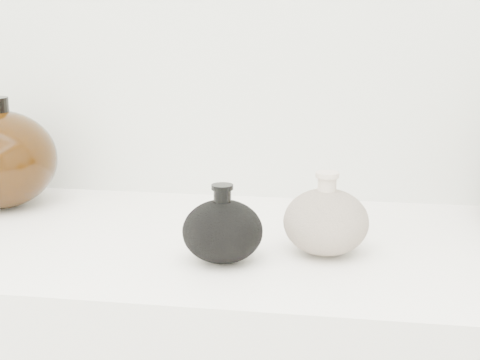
# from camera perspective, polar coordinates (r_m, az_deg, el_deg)

# --- Properties ---
(black_gourd_vase) EXTENTS (0.14, 0.14, 0.11)m
(black_gourd_vase) POSITION_cam_1_polar(r_m,az_deg,el_deg) (0.91, -1.50, -4.33)
(black_gourd_vase) COLOR black
(black_gourd_vase) RESTS_ON display_counter
(cream_gourd_vase) EXTENTS (0.15, 0.15, 0.12)m
(cream_gourd_vase) POSITION_cam_1_polar(r_m,az_deg,el_deg) (0.95, 7.34, -3.50)
(cream_gourd_vase) COLOR beige
(cream_gourd_vase) RESTS_ON display_counter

